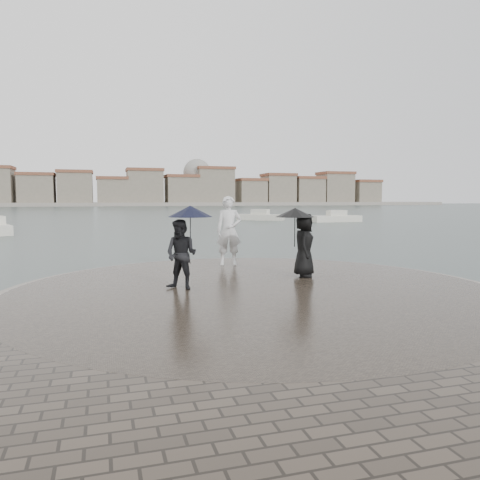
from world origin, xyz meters
name	(u,v)px	position (x,y,z in m)	size (l,w,h in m)	color
ground	(317,345)	(0.00, 0.00, 0.00)	(400.00, 400.00, 0.00)	#2B3835
kerb_ring	(255,296)	(0.00, 3.50, 0.16)	(12.50, 12.50, 0.32)	gray
quay_tip	(255,296)	(0.00, 3.50, 0.18)	(11.90, 11.90, 0.36)	#2D261E
statue	(229,231)	(0.46, 7.65, 1.51)	(0.84, 0.55, 2.29)	silver
visitor_left	(184,243)	(-1.68, 3.97, 1.50)	(1.33, 1.17, 2.04)	black
visitor_right	(302,237)	(1.82, 4.80, 1.50)	(1.26, 1.18, 1.95)	black
far_skyline	(93,190)	(-6.29, 160.71, 5.61)	(260.00, 20.00, 37.00)	gray
boats	(224,220)	(8.18, 38.19, 0.38)	(36.62, 20.03, 1.50)	beige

